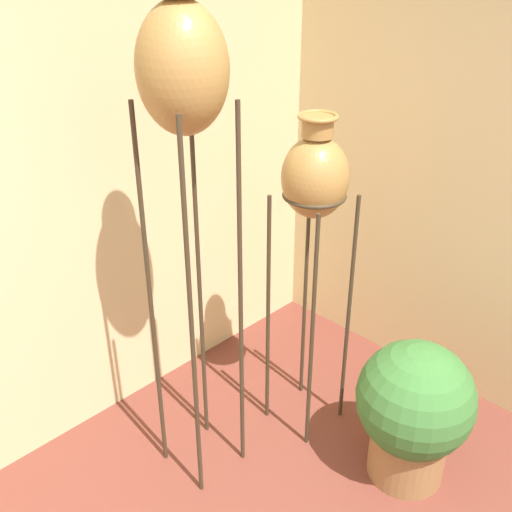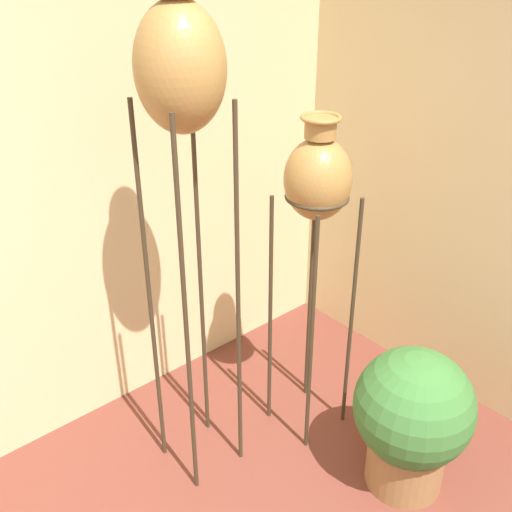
% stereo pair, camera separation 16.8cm
% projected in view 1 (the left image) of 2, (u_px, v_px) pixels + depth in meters
% --- Properties ---
extents(vase_stand_tall, '(0.34, 0.34, 2.21)m').
position_uv_depth(vase_stand_tall, '(183.00, 80.00, 2.12)').
color(vase_stand_tall, '#382D1E').
rests_on(vase_stand_tall, ground_plane).
extents(vase_stand_medium, '(0.30, 0.30, 1.65)m').
position_uv_depth(vase_stand_medium, '(315.00, 184.00, 2.63)').
color(vase_stand_medium, '#382D1E').
rests_on(vase_stand_medium, ground_plane).
extents(potted_plant, '(0.54, 0.54, 0.73)m').
position_uv_depth(potted_plant, '(414.00, 409.00, 2.73)').
color(potted_plant, olive).
rests_on(potted_plant, ground_plane).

